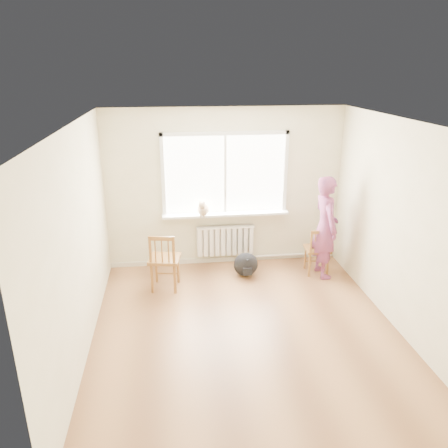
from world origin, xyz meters
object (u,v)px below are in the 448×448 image
object	(u,v)px
chair_left	(164,261)
cat	(203,209)
person	(325,227)
chair_right	(318,251)
backpack	(246,264)

from	to	relation	value
chair_left	cat	world-z (taller)	cat
chair_left	person	bearing A→B (deg)	-166.06
person	cat	bearing A→B (deg)	71.64
chair_right	person	xyz separation A→B (m)	(0.08, -0.05, 0.44)
cat	chair_left	bearing A→B (deg)	-121.55
chair_left	backpack	size ratio (longest dim) A/B	2.32
chair_right	cat	bearing A→B (deg)	-10.36
chair_left	chair_right	bearing A→B (deg)	-164.92
chair_left	chair_right	xyz separation A→B (m)	(2.53, 0.23, -0.06)
person	chair_right	bearing A→B (deg)	57.05
backpack	cat	bearing A→B (deg)	148.01
chair_right	backpack	bearing A→B (deg)	0.89
cat	person	bearing A→B (deg)	-3.90
backpack	chair_left	bearing A→B (deg)	-167.19
chair_right	person	size ratio (longest dim) A/B	0.48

